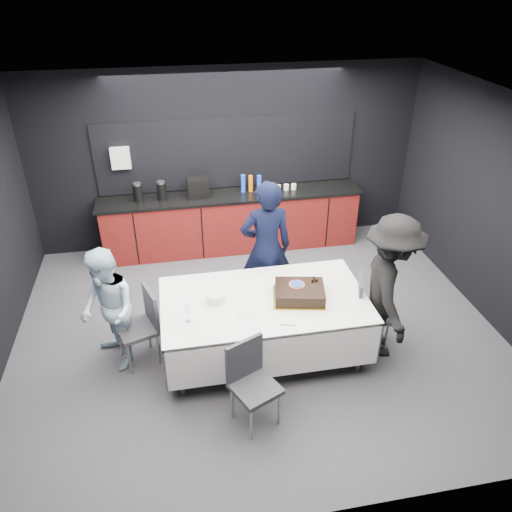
{
  "coord_description": "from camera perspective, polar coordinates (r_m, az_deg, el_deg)",
  "views": [
    {
      "loc": [
        -0.94,
        -4.88,
        4.07
      ],
      "look_at": [
        0.0,
        0.1,
        1.05
      ],
      "focal_mm": 35.0,
      "sensor_mm": 36.0,
      "label": 1
    }
  ],
  "objects": [
    {
      "name": "loose_plate_near",
      "position": [
        5.41,
        -1.17,
        -6.67
      ],
      "size": [
        0.22,
        0.22,
        0.01
      ],
      "primitive_type": "cylinder",
      "color": "white",
      "rests_on": "party_table"
    },
    {
      "name": "chair_right",
      "position": [
        6.09,
        12.6,
        -5.6
      ],
      "size": [
        0.54,
        0.54,
        0.92
      ],
      "color": "#2F2F34",
      "rests_on": "ground"
    },
    {
      "name": "person_center",
      "position": [
        6.34,
        1.16,
        0.89
      ],
      "size": [
        0.68,
        0.46,
        1.83
      ],
      "primitive_type": "imported",
      "rotation": [
        0.0,
        0.0,
        3.17
      ],
      "color": "black",
      "rests_on": "ground"
    },
    {
      "name": "chair_left",
      "position": [
        5.86,
        -12.78,
        -7.29
      ],
      "size": [
        0.53,
        0.53,
        0.92
      ],
      "color": "#2F2F34",
      "rests_on": "ground"
    },
    {
      "name": "room_shell",
      "position": [
        5.44,
        0.2,
        6.8
      ],
      "size": [
        6.04,
        5.04,
        2.82
      ],
      "color": "white",
      "rests_on": "ground"
    },
    {
      "name": "chair_near",
      "position": [
        5.05,
        -0.6,
        -13.69
      ],
      "size": [
        0.56,
        0.56,
        0.92
      ],
      "color": "#2F2F34",
      "rests_on": "ground"
    },
    {
      "name": "cake_assembly",
      "position": [
        5.64,
        5.0,
        -4.18
      ],
      "size": [
        0.68,
        0.59,
        0.18
      ],
      "color": "gold",
      "rests_on": "party_table"
    },
    {
      "name": "party_table",
      "position": [
        5.72,
        0.93,
        -6.05
      ],
      "size": [
        2.32,
        1.32,
        0.78
      ],
      "color": "#99999E",
      "rests_on": "ground"
    },
    {
      "name": "person_right",
      "position": [
        5.83,
        14.96,
        -3.52
      ],
      "size": [
        0.87,
        1.25,
        1.77
      ],
      "primitive_type": "imported",
      "rotation": [
        0.0,
        0.0,
        1.37
      ],
      "color": "black",
      "rests_on": "ground"
    },
    {
      "name": "ground",
      "position": [
        6.43,
        0.17,
        -8.52
      ],
      "size": [
        6.0,
        6.0,
        0.0
      ],
      "primitive_type": "plane",
      "color": "#424247",
      "rests_on": "ground"
    },
    {
      "name": "fork_pile",
      "position": [
        5.3,
        3.63,
        -7.54
      ],
      "size": [
        0.18,
        0.14,
        0.02
      ],
      "primitive_type": "cube",
      "rotation": [
        0.0,
        0.0,
        -0.3
      ],
      "color": "white",
      "rests_on": "party_table"
    },
    {
      "name": "loose_plate_right_b",
      "position": [
        5.6,
        10.2,
        -5.71
      ],
      "size": [
        0.2,
        0.2,
        0.01
      ],
      "primitive_type": "cylinder",
      "color": "white",
      "rests_on": "party_table"
    },
    {
      "name": "kitchenette",
      "position": [
        7.98,
        -2.93,
        4.51
      ],
      "size": [
        4.1,
        0.64,
        2.05
      ],
      "color": "#580F0D",
      "rests_on": "ground"
    },
    {
      "name": "loose_plate_far",
      "position": [
        6.06,
        0.02,
        -2.07
      ],
      "size": [
        0.19,
        0.19,
        0.01
      ],
      "primitive_type": "cylinder",
      "color": "white",
      "rests_on": "party_table"
    },
    {
      "name": "loose_plate_right_a",
      "position": [
        5.96,
        8.74,
        -3.09
      ],
      "size": [
        0.22,
        0.22,
        0.01
      ],
      "primitive_type": "cylinder",
      "color": "white",
      "rests_on": "party_table"
    },
    {
      "name": "champagne_flute",
      "position": [
        5.27,
        -7.9,
        -6.05
      ],
      "size": [
        0.06,
        0.06,
        0.22
      ],
      "color": "white",
      "rests_on": "party_table"
    },
    {
      "name": "plate_stack",
      "position": [
        5.6,
        -4.67,
        -4.73
      ],
      "size": [
        0.21,
        0.21,
        0.1
      ],
      "primitive_type": "cylinder",
      "color": "white",
      "rests_on": "party_table"
    },
    {
      "name": "person_left",
      "position": [
        5.77,
        -16.55,
        -5.98
      ],
      "size": [
        0.81,
        0.89,
        1.48
      ],
      "primitive_type": "imported",
      "rotation": [
        0.0,
        0.0,
        -1.14
      ],
      "color": "silver",
      "rests_on": "ground"
    }
  ]
}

